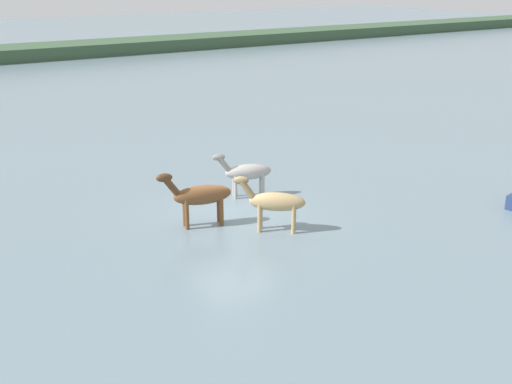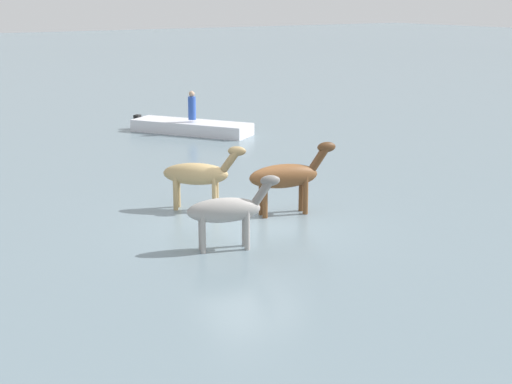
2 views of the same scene
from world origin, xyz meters
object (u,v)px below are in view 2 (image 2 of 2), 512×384
object	(u,v)px
horse_dark_mare	(287,176)
person_watcher_seated	(192,106)
horse_chestnut_trailing	(199,174)
horse_pinto_flank	(227,210)
boat_launch_far	(191,129)

from	to	relation	value
horse_dark_mare	person_watcher_seated	distance (m)	12.13
horse_chestnut_trailing	horse_pinto_flank	bearing A→B (deg)	-67.20
horse_dark_mare	boat_launch_far	distance (m)	12.33
horse_chestnut_trailing	boat_launch_far	size ratio (longest dim) A/B	0.38
horse_dark_mare	horse_pinto_flank	size ratio (longest dim) A/B	1.13
horse_chestnut_trailing	horse_pinto_flank	size ratio (longest dim) A/B	0.91
horse_dark_mare	boat_launch_far	bearing A→B (deg)	88.33
horse_chestnut_trailing	person_watcher_seated	world-z (taller)	person_watcher_seated
horse_chestnut_trailing	person_watcher_seated	distance (m)	11.23
boat_launch_far	person_watcher_seated	world-z (taller)	person_watcher_seated
boat_launch_far	horse_chestnut_trailing	bearing A→B (deg)	-59.66
horse_chestnut_trailing	boat_launch_far	world-z (taller)	horse_chestnut_trailing
boat_launch_far	person_watcher_seated	xyz separation A→B (m)	(0.02, 0.17, 0.98)
horse_chestnut_trailing	horse_dark_mare	bearing A→B (deg)	-3.62
horse_dark_mare	horse_pinto_flank	xyz separation A→B (m)	(2.74, 1.54, -0.11)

